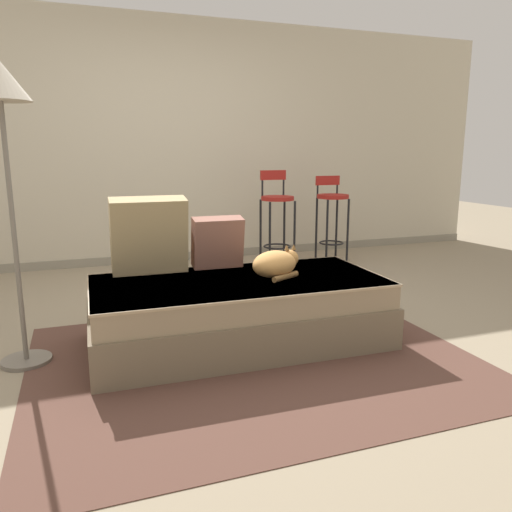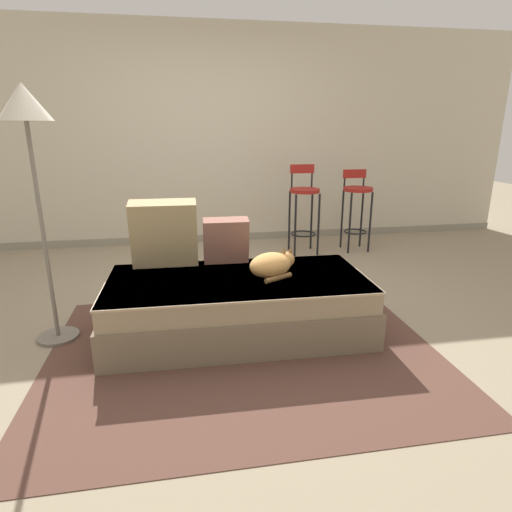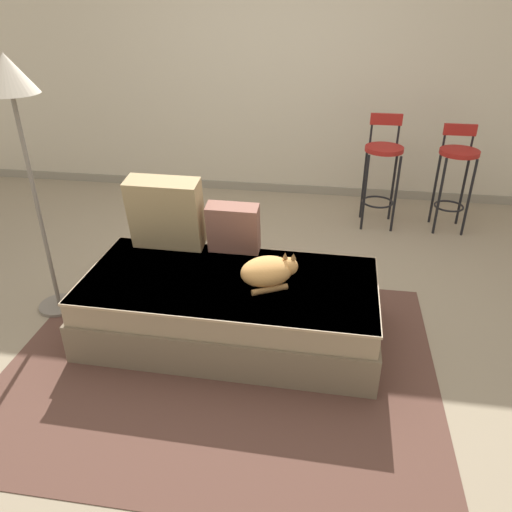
% 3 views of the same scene
% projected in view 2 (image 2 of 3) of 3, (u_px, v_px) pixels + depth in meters
% --- Properties ---
extents(ground_plane, '(16.00, 16.00, 0.00)m').
position_uv_depth(ground_plane, '(232.00, 309.00, 3.50)').
color(ground_plane, gray).
rests_on(ground_plane, ground).
extents(wall_back_panel, '(8.00, 0.10, 2.60)m').
position_uv_depth(wall_back_panel, '(208.00, 137.00, 5.24)').
color(wall_back_panel, beige).
rests_on(wall_back_panel, ground).
extents(wall_baseboard_trim, '(8.00, 0.02, 0.09)m').
position_uv_depth(wall_baseboard_trim, '(211.00, 238.00, 5.55)').
color(wall_baseboard_trim, gray).
rests_on(wall_baseboard_trim, ground).
extents(area_rug, '(2.53, 2.00, 0.01)m').
position_uv_depth(area_rug, '(244.00, 352.00, 2.84)').
color(area_rug, brown).
rests_on(area_rug, ground).
extents(couch, '(1.85, 0.93, 0.42)m').
position_uv_depth(couch, '(238.00, 305.00, 3.06)').
color(couch, '#766750').
rests_on(couch, ground).
extents(throw_pillow_corner, '(0.49, 0.25, 0.50)m').
position_uv_depth(throw_pillow_corner, '(164.00, 233.00, 3.18)').
color(throw_pillow_corner, tan).
rests_on(throw_pillow_corner, couch).
extents(throw_pillow_middle, '(0.34, 0.18, 0.36)m').
position_uv_depth(throw_pillow_middle, '(226.00, 240.00, 3.27)').
color(throw_pillow_middle, '#936051').
rests_on(throw_pillow_middle, couch).
extents(cat, '(0.40, 0.36, 0.20)m').
position_uv_depth(cat, '(272.00, 265.00, 3.00)').
color(cat, tan).
rests_on(cat, couch).
extents(bar_stool_near_window, '(0.34, 0.34, 1.01)m').
position_uv_depth(bar_stool_near_window, '(304.00, 202.00, 4.91)').
color(bar_stool_near_window, black).
rests_on(bar_stool_near_window, ground).
extents(bar_stool_by_doorway, '(0.34, 0.34, 0.95)m').
position_uv_depth(bar_stool_by_doorway, '(357.00, 200.00, 5.02)').
color(bar_stool_by_doorway, black).
rests_on(bar_stool_by_doorway, ground).
extents(floor_lamp, '(0.32, 0.32, 1.69)m').
position_uv_depth(floor_lamp, '(27.00, 128.00, 2.61)').
color(floor_lamp, slate).
rests_on(floor_lamp, ground).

